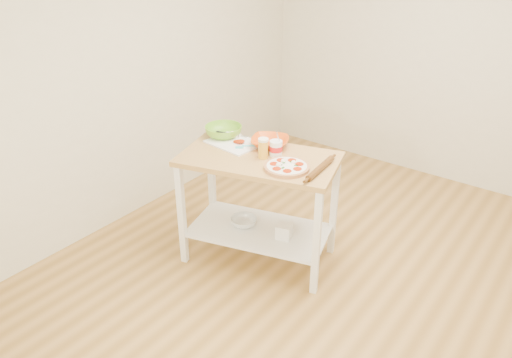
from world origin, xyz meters
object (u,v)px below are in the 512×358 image
at_px(prep_island, 259,187).
at_px(knife, 227,134).
at_px(shelf_bin, 284,231).
at_px(beer_pint, 263,148).
at_px(orange_bowl, 270,142).
at_px(green_bowl, 224,131).
at_px(spatula, 244,146).
at_px(yogurt_tub, 276,148).
at_px(shelf_glass_bowl, 244,222).
at_px(pizza, 287,167).
at_px(rolling_pin, 320,168).
at_px(cutting_board, 234,142).

height_order(prep_island, knife, knife).
bearing_deg(shelf_bin, beer_pint, -172.65).
xyz_separation_m(beer_pint, shelf_bin, (0.19, 0.02, -0.66)).
bearing_deg(orange_bowl, prep_island, -77.58).
bearing_deg(green_bowl, beer_pint, -14.87).
bearing_deg(spatula, knife, 118.65).
bearing_deg(knife, orange_bowl, -9.10).
bearing_deg(yogurt_tub, green_bowl, 175.76).
xyz_separation_m(green_bowl, shelf_glass_bowl, (0.32, -0.16, -0.65)).
bearing_deg(prep_island, yogurt_tub, 47.71).
bearing_deg(spatula, prep_island, -54.29).
distance_m(pizza, rolling_pin, 0.23).
xyz_separation_m(green_bowl, rolling_pin, (0.94, -0.07, -0.02)).
bearing_deg(cutting_board, beer_pint, -7.13).
bearing_deg(green_bowl, knife, 75.03).
relative_size(prep_island, beer_pint, 8.48).
bearing_deg(pizza, beer_pint, 168.43).
xyz_separation_m(pizza, knife, (-0.72, 0.22, 0.00)).
bearing_deg(green_bowl, orange_bowl, 8.95).
height_order(prep_island, spatula, spatula).
xyz_separation_m(orange_bowl, yogurt_tub, (0.13, -0.11, 0.02)).
bearing_deg(cutting_board, green_bowl, 167.69).
height_order(cutting_board, shelf_glass_bowl, cutting_board).
xyz_separation_m(spatula, beer_pint, (0.22, -0.05, 0.06)).
distance_m(pizza, shelf_glass_bowl, 0.75).
distance_m(pizza, spatula, 0.47).
bearing_deg(pizza, prep_island, 170.51).
relative_size(spatula, rolling_pin, 0.34).
distance_m(cutting_board, green_bowl, 0.16).
distance_m(spatula, beer_pint, 0.23).
distance_m(pizza, orange_bowl, 0.40).
height_order(spatula, yogurt_tub, yogurt_tub).
xyz_separation_m(yogurt_tub, shelf_bin, (0.14, -0.07, -0.64)).
xyz_separation_m(prep_island, orange_bowl, (-0.04, 0.20, 0.29)).
xyz_separation_m(knife, shelf_bin, (0.67, -0.14, -0.60)).
relative_size(prep_island, green_bowl, 4.35).
bearing_deg(orange_bowl, cutting_board, -156.13).
xyz_separation_m(cutting_board, spatula, (0.12, -0.03, 0.01)).
height_order(shelf_glass_bowl, shelf_bin, shelf_bin).
distance_m(spatula, orange_bowl, 0.20).
distance_m(knife, beer_pint, 0.51).
distance_m(rolling_pin, shelf_bin, 0.66).
relative_size(pizza, shelf_bin, 2.86).
height_order(spatula, beer_pint, beer_pint).
bearing_deg(shelf_bin, knife, 168.09).
distance_m(orange_bowl, beer_pint, 0.21).
height_order(pizza, rolling_pin, pizza).
xyz_separation_m(rolling_pin, shelf_glass_bowl, (-0.62, -0.09, -0.63)).
height_order(pizza, beer_pint, beer_pint).
xyz_separation_m(prep_island, rolling_pin, (0.48, 0.06, 0.27)).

